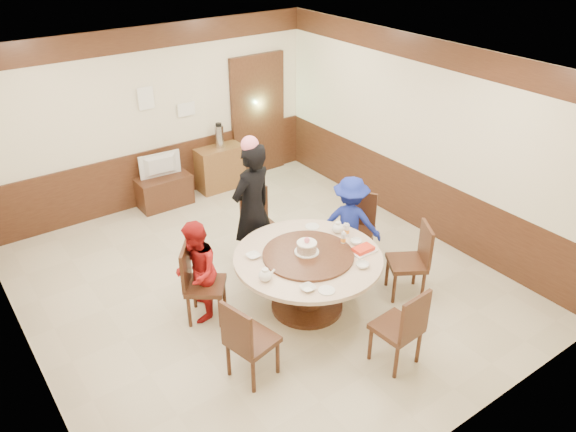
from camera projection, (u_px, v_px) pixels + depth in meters
room at (259, 210)px, 6.80m from camera, size 6.00×6.04×2.84m
banquet_table at (308, 271)px, 6.62m from camera, size 1.74×1.74×0.78m
chair_0 at (356, 241)px, 7.64m from camera, size 0.62×0.61×0.97m
chair_1 at (261, 237)px, 7.73m from camera, size 0.48×0.48×0.97m
chair_2 at (204, 296)px, 6.58m from camera, size 0.62×0.62×0.97m
chair_3 at (251, 352)px, 5.75m from camera, size 0.54×0.53×0.97m
chair_4 at (397, 339)px, 5.92m from camera, size 0.47×0.48×0.97m
chair_5 at (407, 273)px, 6.99m from camera, size 0.61×0.60×0.97m
person_standing at (252, 209)px, 7.19m from camera, size 0.75×0.58×1.81m
person_red at (196, 272)px, 6.45m from camera, size 0.70×0.76×1.26m
person_blue at (350, 222)px, 7.41m from camera, size 0.91×0.95×1.29m
birthday_cake at (307, 247)px, 6.50m from camera, size 0.29×0.29×0.20m
teapot_left at (265, 276)px, 6.07m from camera, size 0.17×0.15×0.13m
teapot_right at (338, 228)px, 6.96m from camera, size 0.17×0.15×0.13m
bowl_0 at (253, 256)px, 6.48m from camera, size 0.16×0.16×0.04m
bowl_1 at (362, 265)px, 6.31m from camera, size 0.15×0.15×0.05m
bowl_2 at (308, 288)px, 5.94m from camera, size 0.16×0.16×0.04m
bowl_3 at (356, 242)px, 6.75m from camera, size 0.15×0.15×0.05m
saucer_near at (327, 290)px, 5.93m from camera, size 0.18×0.18×0.01m
saucer_far at (312, 226)px, 7.10m from camera, size 0.18×0.18×0.01m
shrimp_platter at (363, 250)px, 6.58m from camera, size 0.30×0.20×0.06m
bottle_0 at (343, 239)px, 6.70m from camera, size 0.06×0.06×0.16m
bottle_1 at (347, 231)px, 6.87m from camera, size 0.06×0.06×0.16m
tv_stand at (164, 191)px, 9.10m from camera, size 0.85×0.45×0.50m
television at (161, 166)px, 8.89m from camera, size 0.68×0.14×0.39m
side_cabinet at (220, 168)px, 9.60m from camera, size 0.80×0.40×0.75m
thermos at (219, 136)px, 9.34m from camera, size 0.15×0.15×0.38m
notice_left at (146, 98)px, 8.50m from camera, size 0.25×0.00×0.35m
notice_right at (187, 109)px, 8.98m from camera, size 0.30×0.00×0.22m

